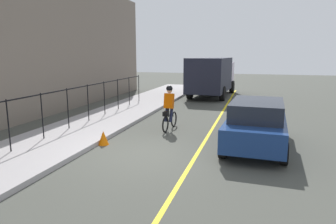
{
  "coord_description": "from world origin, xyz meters",
  "views": [
    {
      "loc": [
        -8.54,
        -3.26,
        3.07
      ],
      "look_at": [
        1.9,
        -0.25,
        1.0
      ],
      "focal_mm": 32.85,
      "sensor_mm": 36.0,
      "label": 1
    }
  ],
  "objects_px": {
    "patrol_sedan": "(256,123)",
    "box_truck_background": "(212,75)",
    "cyclist_lead": "(169,108)",
    "traffic_cone_near": "(103,138)"
  },
  "relations": [
    {
      "from": "box_truck_background",
      "to": "traffic_cone_near",
      "type": "xyz_separation_m",
      "value": [
        -13.13,
        1.81,
        -1.31
      ]
    },
    {
      "from": "cyclist_lead",
      "to": "traffic_cone_near",
      "type": "bearing_deg",
      "value": 151.93
    },
    {
      "from": "cyclist_lead",
      "to": "patrol_sedan",
      "type": "height_order",
      "value": "cyclist_lead"
    },
    {
      "from": "patrol_sedan",
      "to": "box_truck_background",
      "type": "relative_size",
      "value": 0.66
    },
    {
      "from": "cyclist_lead",
      "to": "box_truck_background",
      "type": "relative_size",
      "value": 0.27
    },
    {
      "from": "patrol_sedan",
      "to": "traffic_cone_near",
      "type": "bearing_deg",
      "value": 105.89
    },
    {
      "from": "patrol_sedan",
      "to": "traffic_cone_near",
      "type": "distance_m",
      "value": 5.16
    },
    {
      "from": "traffic_cone_near",
      "to": "cyclist_lead",
      "type": "bearing_deg",
      "value": -31.51
    },
    {
      "from": "patrol_sedan",
      "to": "traffic_cone_near",
      "type": "xyz_separation_m",
      "value": [
        -1.15,
        4.99,
        -0.58
      ]
    },
    {
      "from": "box_truck_background",
      "to": "traffic_cone_near",
      "type": "relative_size",
      "value": 13.99
    }
  ]
}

